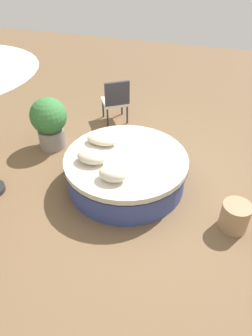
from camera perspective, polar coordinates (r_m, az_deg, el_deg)
ground_plane at (r=5.25m, az=0.00°, el=-2.87°), size 16.00×16.00×0.00m
round_bed at (r=5.06m, az=0.00°, el=-0.43°), size 2.00×2.00×0.56m
throw_pillow_0 at (r=5.19m, az=-4.46°, el=5.34°), size 0.52×0.32×0.16m
throw_pillow_1 at (r=4.77m, az=-6.35°, el=2.09°), size 0.47×0.32×0.19m
throw_pillow_2 at (r=4.40m, az=-2.51°, el=-1.08°), size 0.42×0.29×0.21m
patio_chair at (r=6.68m, az=-1.89°, el=12.68°), size 0.71×0.71×0.98m
planter at (r=6.02m, az=-14.02°, el=8.43°), size 0.69×0.69×1.02m
side_table at (r=4.67m, az=19.48°, el=-8.48°), size 0.41×0.41×0.44m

